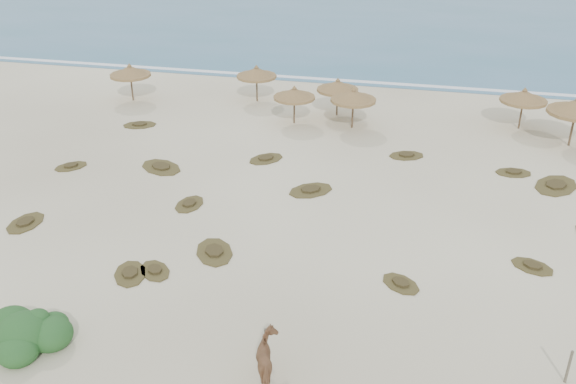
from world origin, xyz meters
name	(u,v)px	position (x,y,z in m)	size (l,w,h in m)	color
ground	(278,273)	(0.00, 0.00, 0.00)	(160.00, 160.00, 0.00)	#F4EBC9
foam_line	(360,82)	(0.00, 26.00, 0.00)	(70.00, 0.60, 0.01)	white
palapa_0	(130,72)	(-14.74, 18.32, 2.01)	(3.58, 3.58, 2.59)	brown
palapa_1	(257,73)	(-6.35, 20.05, 1.97)	(3.59, 3.59, 2.54)	brown
palapa_2	(338,86)	(-0.58, 18.46, 1.93)	(2.81, 2.81, 2.49)	brown
palapa_3	(294,94)	(-2.97, 16.49, 1.88)	(3.28, 3.28, 2.43)	brown
palapa_4	(353,96)	(0.69, 16.45, 2.02)	(2.83, 2.83, 2.60)	brown
palapa_6	(524,97)	(10.69, 18.60, 2.03)	(3.49, 3.49, 2.62)	brown
horse	(269,360)	(1.10, -5.73, 0.74)	(0.80, 1.76, 1.49)	#986545
fence_post_near	(265,341)	(0.69, -4.65, 0.51)	(0.08, 0.08, 1.03)	#716855
fence_post_far	(569,367)	(10.12, -3.84, 0.62)	(0.09, 0.09, 1.23)	#716855
bush	(25,334)	(-7.22, -6.00, 0.45)	(3.06, 2.69, 1.37)	#285825
scrub_0	(25,223)	(-12.03, 1.32, 0.05)	(1.46, 2.15, 0.16)	brown
scrub_1	(161,167)	(-8.44, 8.29, 0.05)	(3.07, 2.75, 0.16)	brown
scrub_2	(189,204)	(-5.47, 4.65, 0.05)	(1.41, 1.98, 0.16)	brown
scrub_3	(311,190)	(-0.14, 7.38, 0.05)	(2.77, 2.69, 0.16)	brown
scrub_4	(532,266)	(9.83, 2.68, 0.05)	(2.04, 1.78, 0.16)	brown
scrub_5	(556,185)	(11.79, 10.63, 0.05)	(3.01, 3.40, 0.16)	brown
scrub_6	(140,125)	(-12.24, 13.90, 0.05)	(2.38, 1.97, 0.16)	brown
scrub_7	(406,155)	(4.23, 12.77, 0.05)	(2.30, 1.92, 0.16)	brown
scrub_8	(71,166)	(-13.20, 7.32, 0.05)	(2.01, 2.05, 0.16)	brown
scrub_9	(214,252)	(-2.95, 0.88, 0.05)	(2.40, 2.74, 0.16)	brown
scrub_10	(513,172)	(9.84, 11.76, 0.05)	(2.05, 1.52, 0.16)	brown
scrub_11	(155,270)	(-4.81, -0.97, 0.05)	(1.94, 1.96, 0.16)	brown
scrub_12	(401,283)	(4.77, 0.30, 0.05)	(1.98, 1.92, 0.16)	brown
scrub_13	(266,159)	(-3.27, 10.60, 0.05)	(2.35, 2.42, 0.16)	brown
scrub_14	(130,273)	(-5.67, -1.38, 0.05)	(1.92, 2.26, 0.16)	brown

